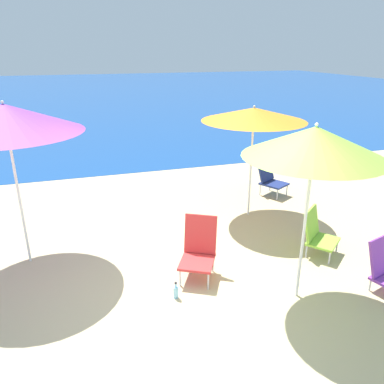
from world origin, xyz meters
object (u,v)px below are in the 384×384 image
at_px(beach_umbrella_purple, 5,119).
at_px(beach_chair_navy, 269,176).
at_px(beach_chair_lime, 317,232).
at_px(beach_umbrella_lime, 315,142).
at_px(beach_chair_red, 199,248).
at_px(beach_umbrella_orange, 254,114).
at_px(water_bottle, 176,292).

distance_m(beach_umbrella_purple, beach_chair_navy, 5.25).
distance_m(beach_umbrella_purple, beach_chair_lime, 4.70).
relative_size(beach_umbrella_lime, beach_chair_navy, 2.64).
xyz_separation_m(beach_umbrella_lime, beach_chair_red, (-1.05, 0.85, -1.61)).
xyz_separation_m(beach_umbrella_orange, beach_chair_navy, (0.89, 0.87, -1.49)).
relative_size(beach_umbrella_purple, beach_chair_lime, 3.32).
bearing_deg(beach_umbrella_orange, beach_chair_red, -133.03).
distance_m(beach_umbrella_orange, water_bottle, 3.41).
bearing_deg(water_bottle, beach_umbrella_orange, 46.42).
height_order(beach_umbrella_orange, beach_umbrella_purple, beach_umbrella_purple).
bearing_deg(water_bottle, beach_chair_lime, 10.97).
bearing_deg(beach_umbrella_purple, beach_chair_navy, 17.02).
relative_size(beach_umbrella_purple, beach_chair_red, 2.82).
distance_m(beach_umbrella_orange, beach_chair_lime, 2.28).
height_order(beach_umbrella_orange, water_bottle, beach_umbrella_orange).
xyz_separation_m(beach_umbrella_purple, water_bottle, (1.86, -1.51, -2.04)).
distance_m(beach_chair_navy, beach_chair_red, 3.50).
xyz_separation_m(beach_umbrella_orange, beach_umbrella_purple, (-3.85, -0.58, 0.23)).
bearing_deg(water_bottle, beach_umbrella_purple, 141.03).
bearing_deg(water_bottle, beach_chair_navy, 45.81).
height_order(beach_chair_navy, water_bottle, beach_chair_navy).
xyz_separation_m(beach_umbrella_orange, beach_umbrella_lime, (-0.49, -2.50, 0.11)).
xyz_separation_m(beach_chair_red, water_bottle, (-0.45, -0.44, -0.32)).
bearing_deg(beach_umbrella_purple, water_bottle, -38.97).
height_order(beach_umbrella_orange, beach_chair_lime, beach_umbrella_orange).
bearing_deg(beach_chair_navy, water_bottle, -163.48).
height_order(beach_umbrella_orange, beach_chair_navy, beach_umbrella_orange).
xyz_separation_m(beach_umbrella_purple, beach_umbrella_lime, (3.37, -1.91, -0.11)).
bearing_deg(beach_umbrella_lime, beach_umbrella_orange, 78.98).
bearing_deg(beach_umbrella_purple, beach_umbrella_lime, -29.63).
relative_size(beach_chair_lime, beach_chair_red, 0.85).
distance_m(beach_umbrella_lime, beach_chair_navy, 3.97).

